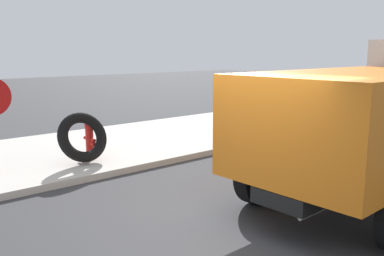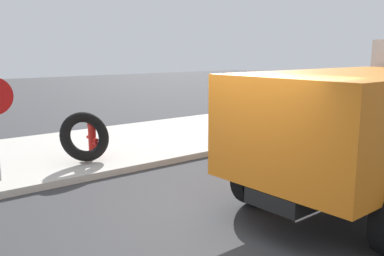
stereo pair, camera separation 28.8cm
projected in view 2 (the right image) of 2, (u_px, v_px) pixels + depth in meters
ground_plane at (230, 242)px, 6.12m from camera, size 80.00×80.00×0.00m
sidewalk_curb at (59, 154)px, 11.08m from camera, size 36.00×5.00×0.15m
fire_hydrant at (92, 138)px, 10.36m from camera, size 0.22×0.50×0.91m
loose_tire at (85, 136)px, 9.93m from camera, size 1.21×0.73×1.21m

